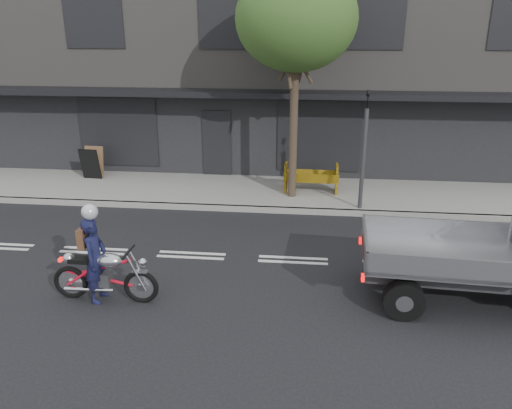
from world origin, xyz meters
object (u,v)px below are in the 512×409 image
(traffic_light_pole, at_px, (363,157))
(motorcycle, at_px, (105,274))
(street_tree, at_px, (296,19))
(rider, at_px, (95,260))
(construction_barrier, at_px, (311,180))
(sandwich_board, at_px, (90,164))

(traffic_light_pole, bearing_deg, motorcycle, -134.48)
(street_tree, xyz_separation_m, rider, (-3.55, -6.35, -4.42))
(traffic_light_pole, distance_m, motorcycle, 7.78)
(street_tree, distance_m, construction_barrier, 4.69)
(traffic_light_pole, xyz_separation_m, sandwich_board, (-8.91, 1.91, -0.97))
(street_tree, xyz_separation_m, motorcycle, (-3.40, -6.35, -4.71))
(motorcycle, bearing_deg, street_tree, 62.76)
(street_tree, bearing_deg, rider, -119.21)
(street_tree, relative_size, rider, 3.93)
(street_tree, height_order, rider, street_tree)
(traffic_light_pole, height_order, motorcycle, traffic_light_pole)
(motorcycle, xyz_separation_m, construction_barrier, (3.98, 6.57, 0.06))
(motorcycle, bearing_deg, sandwich_board, 116.27)
(traffic_light_pole, bearing_deg, construction_barrier, 143.11)
(street_tree, bearing_deg, construction_barrier, 20.56)
(traffic_light_pole, height_order, rider, traffic_light_pole)
(traffic_light_pole, relative_size, rider, 2.04)
(street_tree, distance_m, rider, 8.51)
(street_tree, bearing_deg, sandwich_board, 171.27)
(street_tree, height_order, sandwich_board, street_tree)
(motorcycle, height_order, sandwich_board, sandwich_board)
(rider, bearing_deg, construction_barrier, -31.23)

